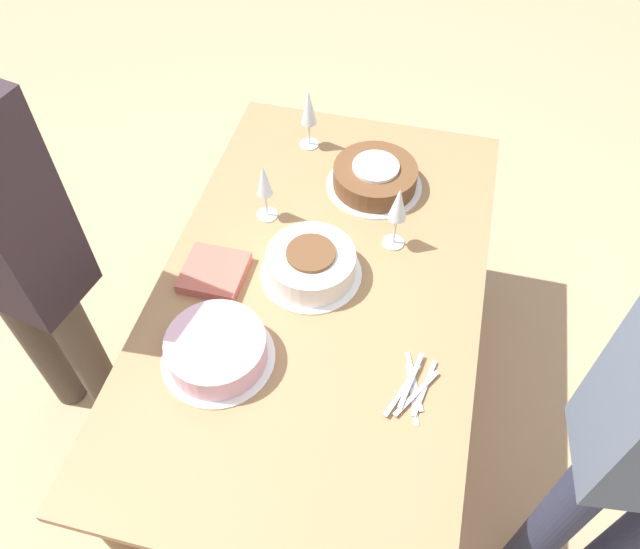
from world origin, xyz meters
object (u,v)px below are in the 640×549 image
(cake_back_decorated, at_px, (217,350))
(wine_glass_near, at_px, (398,206))
(wine_glass_far, at_px, (264,183))
(wine_glass_extra, at_px, (309,109))
(cake_front_chocolate, at_px, (375,177))
(cake_center_white, at_px, (311,264))

(cake_back_decorated, xyz_separation_m, wine_glass_near, (0.51, -0.38, 0.11))
(cake_back_decorated, relative_size, wine_glass_far, 1.43)
(wine_glass_extra, bearing_deg, cake_front_chocolate, -120.36)
(cake_back_decorated, bearing_deg, wine_glass_far, 2.79)
(cake_back_decorated, height_order, wine_glass_far, wine_glass_far)
(cake_front_chocolate, bearing_deg, wine_glass_near, -156.30)
(cake_center_white, relative_size, wine_glass_near, 1.32)
(cake_center_white, bearing_deg, wine_glass_near, -50.39)
(wine_glass_far, height_order, wine_glass_extra, wine_glass_extra)
(wine_glass_far, bearing_deg, cake_back_decorated, -177.21)
(wine_glass_near, distance_m, wine_glass_far, 0.40)
(wine_glass_extra, bearing_deg, cake_back_decorated, 178.83)
(cake_center_white, xyz_separation_m, wine_glass_far, (0.20, 0.19, 0.09))
(cake_center_white, distance_m, wine_glass_near, 0.30)
(wine_glass_far, distance_m, wine_glass_extra, 0.36)
(wine_glass_far, xyz_separation_m, wine_glass_extra, (0.36, -0.04, 0.01))
(cake_back_decorated, bearing_deg, wine_glass_near, -36.67)
(wine_glass_far, bearing_deg, wine_glass_extra, -6.89)
(cake_front_chocolate, xyz_separation_m, cake_back_decorated, (-0.74, 0.28, 0.00))
(cake_front_chocolate, distance_m, wine_glass_far, 0.38)
(cake_center_white, xyz_separation_m, wine_glass_near, (0.17, -0.21, 0.11))
(wine_glass_near, bearing_deg, cake_front_chocolate, 23.70)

